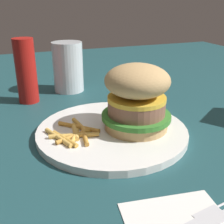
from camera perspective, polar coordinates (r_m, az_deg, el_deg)
ground_plane at (r=0.51m, az=-0.05°, el=-3.58°), size 1.60×1.60×0.00m
plate at (r=0.49m, az=-0.00°, el=-3.91°), size 0.26×0.26×0.01m
sandwich at (r=0.47m, az=5.00°, el=3.03°), size 0.12×0.12×0.11m
fries_pile at (r=0.46m, az=-7.74°, el=-4.30°), size 0.10×0.09×0.01m
drink_glass at (r=0.71m, az=-8.78°, el=8.51°), size 0.07×0.07×0.12m
ketchup_bottle at (r=0.65m, az=-16.85°, el=7.85°), size 0.04×0.04×0.14m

